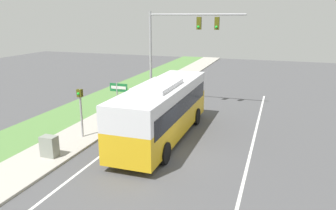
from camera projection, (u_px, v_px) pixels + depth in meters
name	position (u px, v px, depth m)	size (l,w,h in m)	color
ground_plane	(174.00, 157.00, 16.48)	(80.00, 80.00, 0.00)	#4C4C4F
sidewalk	(69.00, 142.00, 18.40)	(2.80, 80.00, 0.12)	#ADA89E
grass_verge	(23.00, 135.00, 19.40)	(3.60, 80.00, 0.10)	#568442
lane_divider_near	(110.00, 148.00, 17.60)	(0.14, 30.00, 0.01)	silver
lane_divider_far	(247.00, 168.00, 15.36)	(0.14, 30.00, 0.01)	silver
bus	(163.00, 108.00, 18.58)	(2.69, 10.07, 3.41)	gold
signal_gantry	(177.00, 39.00, 24.79)	(7.32, 0.41, 7.23)	#939399
pedestrian_signal	(81.00, 105.00, 18.51)	(0.28, 0.34, 2.93)	#939399
street_sign	(118.00, 95.00, 21.22)	(1.24, 0.08, 2.74)	#939399
utility_cabinet	(49.00, 146.00, 16.21)	(0.79, 0.53, 1.06)	gray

